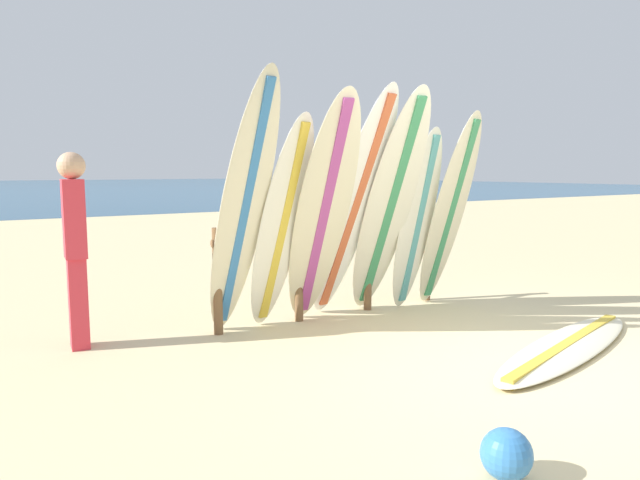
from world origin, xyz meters
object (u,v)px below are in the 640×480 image
surfboard_leaning_far_left (243,209)px  surfboard_leaning_right (417,221)px  surfboard_leaning_center_right (389,207)px  surfboard_leaning_left (281,225)px  surfboard_leaning_far_right (449,211)px  surfboard_leaning_center_left (323,213)px  beachgoer_standing (75,242)px  surfboard_lying_on_sand (568,346)px  beach_ball (506,454)px  surfboard_rack (335,257)px  surfboard_leaning_center (353,207)px

surfboard_leaning_far_left → surfboard_leaning_right: bearing=0.1°
surfboard_leaning_center_right → surfboard_leaning_left: bearing=172.5°
surfboard_leaning_far_right → surfboard_leaning_right: bearing=169.7°
surfboard_leaning_center_left → beachgoer_standing: (-2.17, 0.70, -0.21)m
surfboard_leaning_center_right → beachgoer_standing: 3.10m
surfboard_lying_on_sand → beach_ball: beach_ball is taller
surfboard_lying_on_sand → beach_ball: bearing=-152.9°
surfboard_leaning_left → surfboard_leaning_center_right: surfboard_leaning_center_right is taller
surfboard_rack → beachgoer_standing: beachgoer_standing is taller
surfboard_leaning_left → surfboard_leaning_right: (1.71, -0.06, -0.03)m
surfboard_rack → beachgoer_standing: 2.64m
surfboard_lying_on_sand → beachgoer_standing: beachgoer_standing is taller
surfboard_leaning_center_left → surfboard_leaning_far_right: surfboard_leaning_center_left is taller
beach_ball → surfboard_leaning_far_left: bearing=91.4°
surfboard_rack → surfboard_leaning_center_left: size_ratio=1.22×
surfboard_leaning_center_left → surfboard_leaning_center: surfboard_leaning_center is taller
surfboard_leaning_center_left → beach_ball: bearing=-104.5°
surfboard_lying_on_sand → surfboard_leaning_left: bearing=134.7°
beach_ball → surfboard_leaning_left: bearing=83.2°
surfboard_leaning_left → beach_ball: bearing=-96.8°
surfboard_rack → beach_ball: size_ratio=10.54×
surfboard_leaning_left → beachgoer_standing: bearing=162.8°
surfboard_leaning_right → surfboard_leaning_far_right: size_ratio=0.92×
surfboard_leaning_center → surfboard_leaning_left: bearing=174.9°
surfboard_leaning_left → surfboard_leaning_far_right: bearing=-3.8°
surfboard_leaning_center → surfboard_lying_on_sand: surfboard_leaning_center is taller
surfboard_leaning_center_right → beach_ball: surfboard_leaning_center_right is taller
surfboard_rack → surfboard_leaning_left: bearing=-161.7°
surfboard_leaning_center_left → surfboard_leaning_center_right: surfboard_leaning_center_right is taller
surfboard_leaning_far_left → surfboard_leaning_left: (0.44, 0.07, -0.18)m
beachgoer_standing → surfboard_leaning_right: bearing=-10.0°
surfboard_leaning_far_left → surfboard_leaning_left: 0.48m
surfboard_rack → surfboard_leaning_far_right: size_ratio=1.27×
surfboard_leaning_center_right → surfboard_leaning_far_right: size_ratio=1.08×
surfboard_leaning_center → surfboard_leaning_center_right: bearing=-12.2°
surfboard_leaning_far_right → surfboard_lying_on_sand: bearing=-98.4°
surfboard_leaning_center_left → surfboard_rack: bearing=43.9°
surfboard_leaning_center_right → surfboard_lying_on_sand: size_ratio=0.86×
beachgoer_standing → beach_ball: beachgoer_standing is taller
surfboard_leaning_right → surfboard_lying_on_sand: size_ratio=0.74×
surfboard_leaning_center_left → surfboard_leaning_left: bearing=159.3°
surfboard_leaning_center → surfboard_leaning_right: size_ratio=1.18×
surfboard_leaning_left → beachgoer_standing: size_ratio=1.22×
surfboard_rack → beach_ball: surfboard_rack is taller
surfboard_leaning_center → surfboard_lying_on_sand: 2.42m
beachgoer_standing → surfboard_rack: bearing=-6.2°
surfboard_lying_on_sand → beachgoer_standing: bearing=146.3°
surfboard_leaning_center_right → surfboard_leaning_right: surfboard_leaning_center_right is taller
surfboard_leaning_far_left → surfboard_lying_on_sand: bearing=-38.3°
surfboard_leaning_center_right → beachgoer_standing: (-3.01, 0.71, -0.24)m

